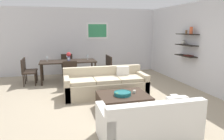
# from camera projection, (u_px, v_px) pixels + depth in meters

# --- Properties ---
(ground_plane) EXTENTS (18.00, 18.00, 0.00)m
(ground_plane) POSITION_uv_depth(u_px,v_px,m) (106.00, 99.00, 5.72)
(ground_plane) COLOR tan
(back_wall_unit) EXTENTS (8.40, 0.09, 2.70)m
(back_wall_unit) POSITION_uv_depth(u_px,v_px,m) (93.00, 41.00, 8.87)
(back_wall_unit) COLOR silver
(back_wall_unit) RESTS_ON ground
(right_wall_shelf_unit) EXTENTS (0.34, 8.20, 2.70)m
(right_wall_shelf_unit) POSITION_uv_depth(u_px,v_px,m) (192.00, 45.00, 6.79)
(right_wall_shelf_unit) COLOR silver
(right_wall_shelf_unit) RESTS_ON ground
(sofa_beige) EXTENTS (2.32, 0.90, 0.78)m
(sofa_beige) POSITION_uv_depth(u_px,v_px,m) (106.00, 85.00, 6.00)
(sofa_beige) COLOR beige
(sofa_beige) RESTS_ON ground
(loveseat_white) EXTENTS (1.65, 0.90, 0.78)m
(loveseat_white) POSITION_uv_depth(u_px,v_px,m) (148.00, 123.00, 3.60)
(loveseat_white) COLOR white
(loveseat_white) RESTS_ON ground
(coffee_table) EXTENTS (1.15, 0.94, 0.38)m
(coffee_table) POSITION_uv_depth(u_px,v_px,m) (123.00, 102.00, 4.90)
(coffee_table) COLOR #38281E
(coffee_table) RESTS_ON ground
(decorative_bowl) EXTENTS (0.40, 0.40, 0.08)m
(decorative_bowl) POSITION_uv_depth(u_px,v_px,m) (122.00, 93.00, 4.80)
(decorative_bowl) COLOR #19666B
(decorative_bowl) RESTS_ON coffee_table
(candle_jar) EXTENTS (0.08, 0.08, 0.07)m
(candle_jar) POSITION_uv_depth(u_px,v_px,m) (134.00, 92.00, 4.96)
(candle_jar) COLOR silver
(candle_jar) RESTS_ON coffee_table
(apple_on_coffee_table) EXTENTS (0.08, 0.08, 0.08)m
(apple_on_coffee_table) POSITION_uv_depth(u_px,v_px,m) (117.00, 95.00, 4.73)
(apple_on_coffee_table) COLOR #669E2D
(apple_on_coffee_table) RESTS_ON coffee_table
(dining_table) EXTENTS (1.95, 0.85, 0.75)m
(dining_table) POSITION_uv_depth(u_px,v_px,m) (68.00, 63.00, 7.46)
(dining_table) COLOR black
(dining_table) RESTS_ON ground
(dining_chair_foot) EXTENTS (0.44, 0.44, 0.88)m
(dining_chair_foot) POSITION_uv_depth(u_px,v_px,m) (70.00, 72.00, 6.70)
(dining_chair_foot) COLOR black
(dining_chair_foot) RESTS_ON ground
(dining_chair_right_far) EXTENTS (0.44, 0.44, 0.88)m
(dining_chair_right_far) POSITION_uv_depth(u_px,v_px,m) (105.00, 65.00, 8.02)
(dining_chair_right_far) COLOR black
(dining_chair_right_far) RESTS_ON ground
(dining_chair_left_near) EXTENTS (0.44, 0.44, 0.88)m
(dining_chair_left_near) POSITION_uv_depth(u_px,v_px,m) (27.00, 71.00, 6.96)
(dining_chair_left_near) COLOR black
(dining_chair_left_near) RESTS_ON ground
(dining_chair_head) EXTENTS (0.44, 0.44, 0.88)m
(dining_chair_head) POSITION_uv_depth(u_px,v_px,m) (67.00, 64.00, 8.28)
(dining_chair_head) COLOR black
(dining_chair_head) RESTS_ON ground
(dining_chair_left_far) EXTENTS (0.44, 0.44, 0.88)m
(dining_chair_left_far) POSITION_uv_depth(u_px,v_px,m) (28.00, 68.00, 7.33)
(dining_chair_left_far) COLOR black
(dining_chair_left_far) RESTS_ON ground
(dining_chair_right_near) EXTENTS (0.44, 0.44, 0.88)m
(dining_chair_right_near) POSITION_uv_depth(u_px,v_px,m) (107.00, 67.00, 7.66)
(dining_chair_right_near) COLOR black
(dining_chair_right_near) RESTS_ON ground
(wine_glass_head) EXTENTS (0.08, 0.08, 0.17)m
(wine_glass_head) POSITION_uv_depth(u_px,v_px,m) (67.00, 56.00, 7.77)
(wine_glass_head) COLOR silver
(wine_glass_head) RESTS_ON dining_table
(wine_glass_foot) EXTENTS (0.06, 0.06, 0.16)m
(wine_glass_foot) POSITION_uv_depth(u_px,v_px,m) (69.00, 59.00, 7.07)
(wine_glass_foot) COLOR silver
(wine_glass_foot) RESTS_ON dining_table
(wine_glass_left_far) EXTENTS (0.07, 0.07, 0.16)m
(wine_glass_left_far) POSITION_uv_depth(u_px,v_px,m) (47.00, 58.00, 7.34)
(wine_glass_left_far) COLOR silver
(wine_glass_left_far) RESTS_ON dining_table
(wine_glass_right_far) EXTENTS (0.07, 0.07, 0.18)m
(wine_glass_right_far) POSITION_uv_depth(u_px,v_px,m) (87.00, 56.00, 7.70)
(wine_glass_right_far) COLOR silver
(wine_glass_right_far) RESTS_ON dining_table
(centerpiece_vase) EXTENTS (0.16, 0.16, 0.31)m
(centerpiece_vase) POSITION_uv_depth(u_px,v_px,m) (69.00, 56.00, 7.40)
(centerpiece_vase) COLOR #4C518C
(centerpiece_vase) RESTS_ON dining_table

